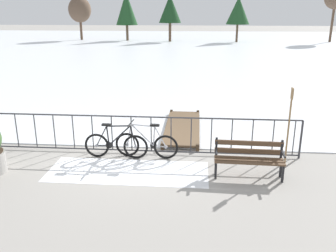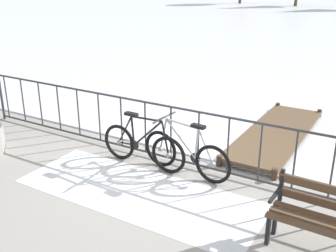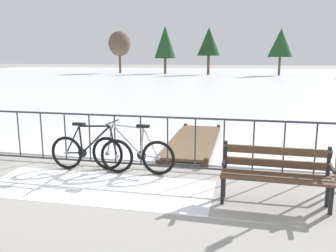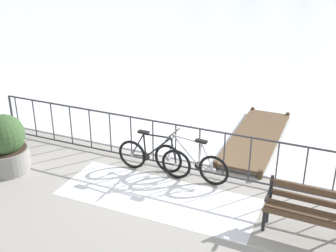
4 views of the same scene
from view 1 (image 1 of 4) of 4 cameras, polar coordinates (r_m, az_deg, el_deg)
The scene contains 13 objects.
ground_plane at distance 10.07m, azimuth -5.68°, elevation -4.25°, with size 160.00×160.00×0.00m, color #9E9991.
frozen_pond at distance 37.80m, azimuth 2.07°, elevation 12.25°, with size 80.00×56.00×0.03m, color white.
snow_patch at distance 8.97m, azimuth -6.33°, elevation -7.13°, with size 3.91×1.47×0.01m, color white.
railing_fence at distance 9.88m, azimuth -5.78°, elevation -1.24°, with size 9.06×0.06×1.07m.
bicycle_near_railing at distance 9.62m, azimuth -3.40°, elevation -2.92°, with size 1.71×0.52×0.97m.
bicycle_second at distance 9.68m, azimuth -8.21°, elevation -2.95°, with size 1.71×0.52×0.97m.
park_bench at distance 8.70m, azimuth 12.63°, elevation -4.66°, with size 1.61×0.53×0.89m.
oar_upright at distance 9.49m, azimuth 18.57°, elevation 0.74°, with size 0.04×0.16×1.98m.
wooden_dock at distance 11.82m, azimuth 2.31°, elevation -0.14°, with size 1.10×3.63×0.20m.
tree_far_west at distance 44.70m, azimuth 0.32°, elevation 17.98°, with size 2.64×2.64×5.41m.
tree_west_mid at distance 44.67m, azimuth 11.01°, elevation 17.43°, with size 2.72×2.72×5.15m.
tree_centre at distance 48.42m, azimuth -13.75°, elevation 17.36°, with size 2.79×2.79×5.22m.
tree_far_east at distance 46.51m, azimuth -6.56°, elevation 17.91°, with size 2.64×2.64×5.77m.
Camera 1 is at (1.75, -9.16, 3.80)m, focal length 38.67 mm.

